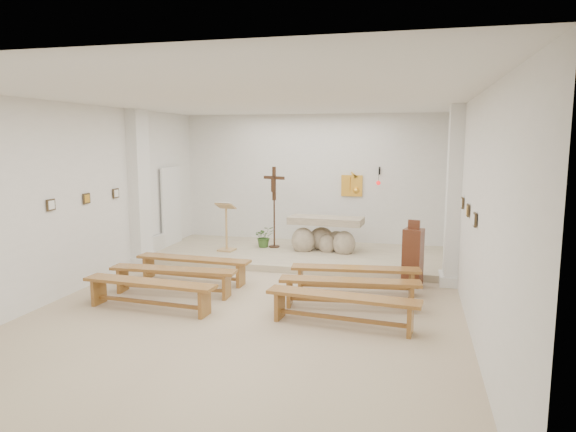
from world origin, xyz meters
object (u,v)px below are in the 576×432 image
(bench_right_front, at_px, (355,274))
(bench_right_third, at_px, (342,303))
(altar, at_px, (325,237))
(donation_pedestal, at_px, (413,257))
(bench_right_second, at_px, (349,287))
(lectern, at_px, (226,226))
(bench_left_front, at_px, (193,264))
(bench_left_second, at_px, (173,275))
(bench_left_third, at_px, (149,288))
(crucifix_stand, at_px, (274,201))

(bench_right_front, xyz_separation_m, bench_right_third, (0.00, -1.76, 0.00))
(altar, distance_m, donation_pedestal, 2.94)
(donation_pedestal, xyz_separation_m, bench_right_second, (-1.03, -1.65, -0.20))
(lectern, xyz_separation_m, bench_left_front, (0.15, -2.27, -0.38))
(donation_pedestal, xyz_separation_m, bench_left_front, (-4.27, -0.77, -0.20))
(bench_left_front, xyz_separation_m, bench_right_second, (3.24, -0.88, 0.00))
(donation_pedestal, height_order, bench_left_second, donation_pedestal)
(lectern, distance_m, bench_left_second, 3.18)
(altar, height_order, bench_left_front, altar)
(bench_left_second, xyz_separation_m, bench_right_second, (3.24, 0.00, 0.00))
(bench_right_front, bearing_deg, bench_left_front, 173.66)
(bench_right_third, bearing_deg, donation_pedestal, 74.10)
(bench_right_front, bearing_deg, altar, 104.19)
(bench_right_front, xyz_separation_m, bench_left_third, (-3.24, -1.76, 0.00))
(crucifix_stand, bearing_deg, bench_left_second, -80.75)
(crucifix_stand, distance_m, bench_left_third, 4.90)
(crucifix_stand, height_order, donation_pedestal, crucifix_stand)
(bench_left_second, height_order, bench_right_third, same)
(crucifix_stand, height_order, bench_left_second, crucifix_stand)
(bench_left_third, distance_m, bench_right_third, 3.24)
(bench_left_third, bearing_deg, bench_right_second, 19.52)
(donation_pedestal, relative_size, bench_left_second, 0.55)
(altar, bearing_deg, bench_left_second, -116.38)
(lectern, height_order, bench_right_third, lectern)
(bench_left_second, relative_size, bench_left_third, 1.00)
(lectern, distance_m, crucifix_stand, 1.36)
(crucifix_stand, xyz_separation_m, donation_pedestal, (3.40, -2.20, -0.74))
(bench_right_third, bearing_deg, bench_right_second, 96.15)
(lectern, height_order, bench_left_front, lectern)
(lectern, relative_size, bench_right_front, 0.51)
(bench_left_front, relative_size, bench_left_second, 1.00)
(lectern, relative_size, bench_right_second, 0.51)
(donation_pedestal, bearing_deg, altar, 149.93)
(bench_left_third, bearing_deg, lectern, 96.46)
(crucifix_stand, bearing_deg, bench_right_third, -41.41)
(bench_left_third, bearing_deg, altar, 68.96)
(bench_left_front, relative_size, bench_right_third, 1.00)
(altar, bearing_deg, bench_right_third, -73.00)
(donation_pedestal, bearing_deg, crucifix_stand, 161.76)
(donation_pedestal, relative_size, bench_right_second, 0.55)
(donation_pedestal, distance_m, bench_right_second, 1.95)
(bench_right_front, xyz_separation_m, bench_left_second, (-3.24, -0.88, 0.00))
(bench_right_front, xyz_separation_m, bench_right_second, (0.00, -0.88, 0.00))
(bench_right_second, bearing_deg, donation_pedestal, 52.59)
(bench_left_front, height_order, bench_right_second, same)
(lectern, relative_size, bench_left_third, 0.51)
(donation_pedestal, bearing_deg, bench_right_third, -97.40)
(altar, distance_m, lectern, 2.41)
(bench_right_third, bearing_deg, bench_left_second, 170.94)
(crucifix_stand, relative_size, bench_left_third, 0.85)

